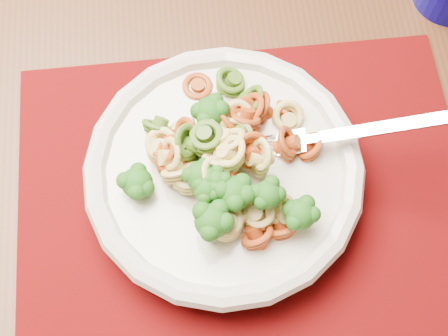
% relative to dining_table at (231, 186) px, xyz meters
% --- Properties ---
extents(dining_table, '(1.67, 1.41, 0.74)m').
position_rel_dining_table_xyz_m(dining_table, '(0.00, 0.00, 0.00)').
color(dining_table, '#4C2615').
rests_on(dining_table, ground).
extents(placemat, '(0.50, 0.46, 0.00)m').
position_rel_dining_table_xyz_m(placemat, '(0.03, -0.05, 0.10)').
color(placemat, '#4E0503').
rests_on(placemat, dining_table).
extents(pasta_bowl, '(0.24, 0.24, 0.05)m').
position_rel_dining_table_xyz_m(pasta_bowl, '(0.00, -0.04, 0.13)').
color(pasta_bowl, beige).
rests_on(pasta_bowl, placemat).
extents(pasta_broccoli_heap, '(0.21, 0.21, 0.06)m').
position_rel_dining_table_xyz_m(pasta_broccoli_heap, '(0.00, -0.04, 0.15)').
color(pasta_broccoli_heap, tan).
rests_on(pasta_broccoli_heap, pasta_bowl).
extents(fork, '(0.18, 0.08, 0.08)m').
position_rel_dining_table_xyz_m(fork, '(0.05, 0.00, 0.15)').
color(fork, silver).
rests_on(fork, pasta_bowl).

